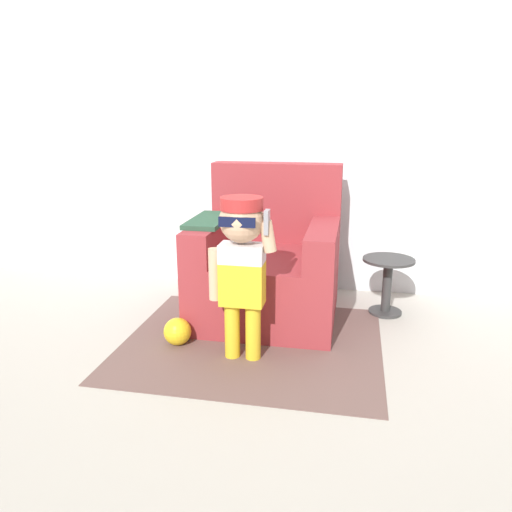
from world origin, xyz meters
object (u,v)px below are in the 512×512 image
(person_child, at_px, (242,254))
(toy_ball, at_px, (177,331))
(armchair, at_px, (268,265))
(side_table, at_px, (387,280))

(person_child, distance_m, toy_ball, 0.70)
(armchair, distance_m, person_child, 0.75)
(person_child, xyz_separation_m, toy_ball, (-0.43, 0.09, -0.54))
(side_table, xyz_separation_m, toy_ball, (-1.28, -0.76, -0.16))
(armchair, distance_m, side_table, 0.84)
(armchair, xyz_separation_m, side_table, (0.82, 0.15, -0.11))
(armchair, height_order, toy_ball, armchair)
(armchair, height_order, person_child, armchair)
(armchair, bearing_deg, side_table, 10.59)
(side_table, relative_size, toy_ball, 2.39)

